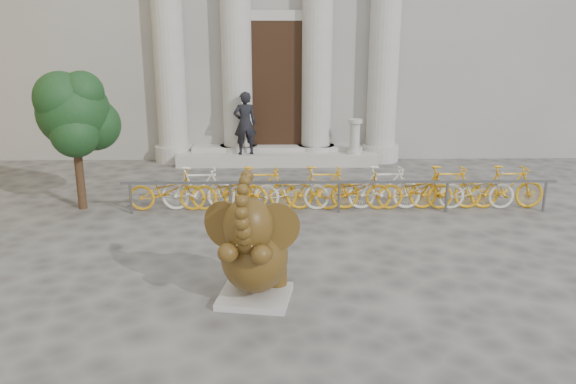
{
  "coord_description": "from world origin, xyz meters",
  "views": [
    {
      "loc": [
        0.02,
        -7.36,
        3.82
      ],
      "look_at": [
        0.2,
        2.27,
        1.1
      ],
      "focal_mm": 35.0,
      "sensor_mm": 36.0,
      "label": 1
    }
  ],
  "objects_px": {
    "tree": "(75,114)",
    "pedestrian": "(245,123)",
    "elephant_statue": "(254,253)",
    "bike_rack": "(337,188)"
  },
  "relations": [
    {
      "from": "elephant_statue",
      "to": "bike_rack",
      "type": "height_order",
      "value": "elephant_statue"
    },
    {
      "from": "bike_rack",
      "to": "tree",
      "type": "height_order",
      "value": "tree"
    },
    {
      "from": "bike_rack",
      "to": "tree",
      "type": "distance_m",
      "value": 5.97
    },
    {
      "from": "tree",
      "to": "pedestrian",
      "type": "relative_size",
      "value": 1.66
    },
    {
      "from": "elephant_statue",
      "to": "tree",
      "type": "xyz_separation_m",
      "value": [
        -4.05,
        4.64,
        1.4
      ]
    },
    {
      "from": "pedestrian",
      "to": "bike_rack",
      "type": "bearing_deg",
      "value": 104.74
    },
    {
      "from": "elephant_statue",
      "to": "pedestrian",
      "type": "distance_m",
      "value": 8.88
    },
    {
      "from": "elephant_statue",
      "to": "pedestrian",
      "type": "xyz_separation_m",
      "value": [
        -0.61,
        8.85,
        0.54
      ]
    },
    {
      "from": "elephant_statue",
      "to": "tree",
      "type": "height_order",
      "value": "tree"
    },
    {
      "from": "elephant_statue",
      "to": "bike_rack",
      "type": "bearing_deg",
      "value": 78.55
    }
  ]
}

